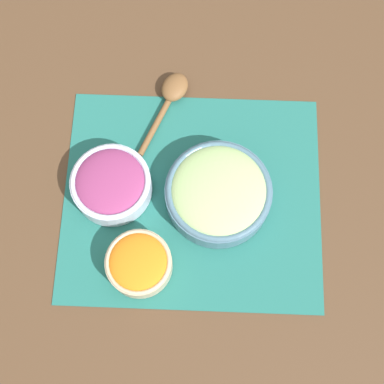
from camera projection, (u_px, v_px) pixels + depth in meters
ground_plane at (192, 198)px, 1.00m from camera, size 3.00×3.00×0.00m
placemat at (192, 197)px, 1.00m from camera, size 0.48×0.42×0.00m
cucumber_bowl at (218, 195)px, 0.96m from camera, size 0.19×0.19×0.07m
carrot_bowl at (139, 263)px, 0.93m from camera, size 0.12×0.12×0.06m
onion_bowl at (111, 184)px, 0.97m from camera, size 0.15×0.15×0.06m
wooden_spoon at (171, 94)px, 1.05m from camera, size 0.10×0.18×0.03m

